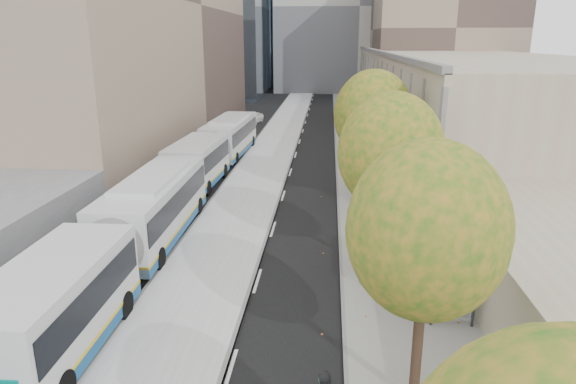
# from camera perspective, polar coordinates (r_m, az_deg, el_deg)

# --- Properties ---
(bus_platform) EXTENTS (4.25, 150.00, 0.15)m
(bus_platform) POSITION_cam_1_polar(r_m,az_deg,el_deg) (43.36, -2.19, 4.00)
(bus_platform) COLOR #B7B7B7
(bus_platform) RESTS_ON ground
(sidewalk) EXTENTS (4.75, 150.00, 0.08)m
(sidewalk) POSITION_cam_1_polar(r_m,az_deg,el_deg) (43.19, 8.44, 3.73)
(sidewalk) COLOR gray
(sidewalk) RESTS_ON ground
(building_tan) EXTENTS (18.00, 92.00, 8.00)m
(building_tan) POSITION_cam_1_polar(r_m,az_deg,el_deg) (72.67, 16.29, 11.61)
(building_tan) COLOR tan
(building_tan) RESTS_ON ground
(building_midrise) EXTENTS (24.00, 46.00, 25.00)m
(building_midrise) POSITION_cam_1_polar(r_m,az_deg,el_deg) (53.60, -22.86, 18.57)
(building_midrise) COLOR gray
(building_midrise) RESTS_ON ground
(building_far_block) EXTENTS (30.00, 18.00, 30.00)m
(building_far_block) POSITION_cam_1_polar(r_m,az_deg,el_deg) (103.28, 7.70, 19.52)
(building_far_block) COLOR #B0AEA3
(building_far_block) RESTS_ON ground
(bus_shelter) EXTENTS (1.90, 4.40, 2.53)m
(bus_shelter) POSITION_cam_1_polar(r_m,az_deg,el_deg) (19.95, 17.50, -5.83)
(bus_shelter) COLOR #383A3F
(bus_shelter) RESTS_ON sidewalk
(tree_b) EXTENTS (4.00, 4.00, 6.97)m
(tree_b) POSITION_cam_1_polar(r_m,az_deg,el_deg) (13.07, 15.17, -4.19)
(tree_b) COLOR black
(tree_b) RESTS_ON sidewalk
(tree_c) EXTENTS (4.20, 4.20, 7.28)m
(tree_c) POSITION_cam_1_polar(r_m,az_deg,el_deg) (20.62, 11.36, 4.27)
(tree_c) COLOR black
(tree_c) RESTS_ON sidewalk
(tree_d) EXTENTS (4.40, 4.40, 7.60)m
(tree_d) POSITION_cam_1_polar(r_m,az_deg,el_deg) (29.41, 9.43, 8.44)
(tree_d) COLOR black
(tree_d) RESTS_ON sidewalk
(bus_near) EXTENTS (2.99, 18.52, 3.08)m
(bus_near) POSITION_cam_1_polar(r_m,az_deg,el_deg) (22.25, -17.84, -4.92)
(bus_near) COLOR silver
(bus_near) RESTS_ON ground
(bus_far) EXTENTS (3.34, 18.38, 3.05)m
(bus_far) POSITION_cam_1_polar(r_m,az_deg,el_deg) (40.16, -7.77, 5.16)
(bus_far) COLOR silver
(bus_far) RESTS_ON ground
(distant_car) EXTENTS (2.16, 3.86, 1.24)m
(distant_car) POSITION_cam_1_polar(r_m,az_deg,el_deg) (61.43, -3.82, 8.24)
(distant_car) COLOR white
(distant_car) RESTS_ON ground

